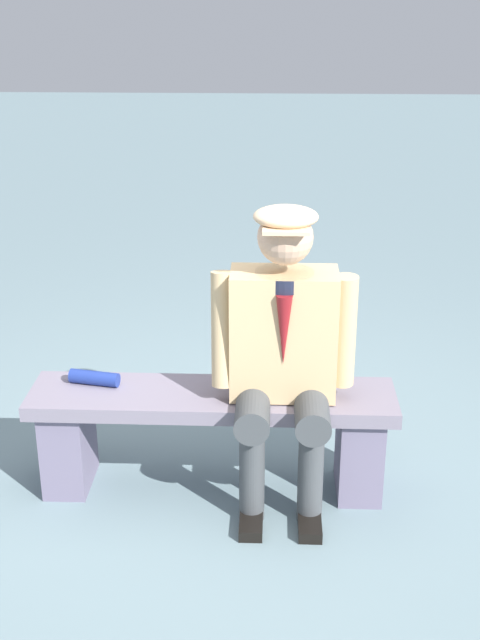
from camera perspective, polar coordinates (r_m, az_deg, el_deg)
The scene contains 4 objects.
ground_plane at distance 4.00m, azimuth -1.82°, elevation -11.19°, with size 30.00×30.00×0.00m, color slate.
bench at distance 3.83m, azimuth -1.88°, elevation -7.21°, with size 1.64×0.38×0.49m.
seated_man at distance 3.59m, azimuth 2.95°, elevation -1.71°, with size 0.63×0.55×1.34m.
rolled_magazine at distance 3.87m, azimuth -9.86°, elevation -3.89°, with size 0.06×0.06×0.23m, color navy.
Camera 1 is at (-0.26, 3.34, 2.18)m, focal length 47.14 mm.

